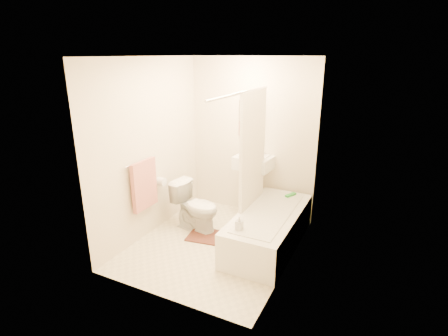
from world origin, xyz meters
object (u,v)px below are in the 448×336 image
at_px(sink, 254,183).
at_px(bath_mat, 208,236).
at_px(soap_bottle, 239,223).
at_px(toilet, 196,207).
at_px(bathtub, 269,229).

xyz_separation_m(sink, bath_mat, (-0.30, -0.94, -0.52)).
bearing_deg(bath_mat, soap_bottle, -32.95).
xyz_separation_m(toilet, bathtub, (1.09, 0.03, -0.11)).
distance_m(sink, soap_bottle, 1.41).
relative_size(sink, bathtub, 0.63).
bearing_deg(toilet, soap_bottle, -114.54).
relative_size(toilet, soap_bottle, 4.06).
xyz_separation_m(sink, soap_bottle, (0.35, -1.36, 0.03)).
xyz_separation_m(bathtub, bath_mat, (-0.82, -0.18, -0.23)).
xyz_separation_m(sink, bathtub, (0.52, -0.76, -0.29)).
relative_size(bathtub, bath_mat, 3.03).
distance_m(toilet, soap_bottle, 1.10).
distance_m(bath_mat, soap_bottle, 0.95).
relative_size(sink, soap_bottle, 6.10).
height_order(sink, soap_bottle, sink).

